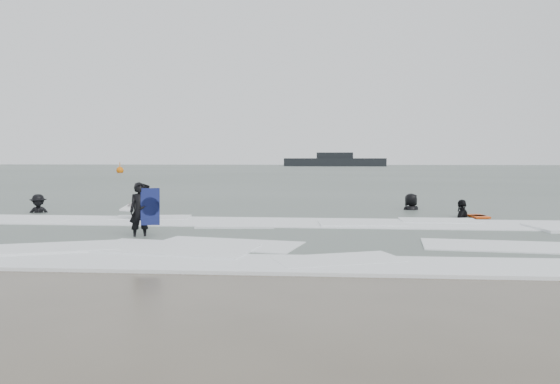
# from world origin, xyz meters

# --- Properties ---
(ground) EXTENTS (320.00, 320.00, 0.00)m
(ground) POSITION_xyz_m (0.00, 0.00, 0.00)
(ground) COLOR brown
(ground) RESTS_ON ground
(sea) EXTENTS (320.00, 320.00, 0.00)m
(sea) POSITION_xyz_m (0.00, 80.00, 0.06)
(sea) COLOR #47544C
(sea) RESTS_ON ground
(surfer_centre) EXTENTS (0.65, 0.57, 1.50)m
(surfer_centre) POSITION_xyz_m (-3.42, 2.60, 0.00)
(surfer_centre) COLOR black
(surfer_centre) RESTS_ON ground
(surfer_wading) EXTENTS (1.12, 1.06, 1.82)m
(surfer_wading) POSITION_xyz_m (-4.65, 6.28, 0.00)
(surfer_wading) COLOR black
(surfer_wading) RESTS_ON ground
(surfer_breaker) EXTENTS (1.19, 0.98, 1.61)m
(surfer_breaker) POSITION_xyz_m (-9.43, 8.27, 0.00)
(surfer_breaker) COLOR black
(surfer_breaker) RESTS_ON ground
(surfer_right_near) EXTENTS (0.89, 1.15, 1.82)m
(surfer_right_near) POSITION_xyz_m (6.04, 8.35, 0.00)
(surfer_right_near) COLOR black
(surfer_right_near) RESTS_ON ground
(surfer_right_far) EXTENTS (1.07, 0.91, 1.86)m
(surfer_right_far) POSITION_xyz_m (4.65, 10.90, 0.00)
(surfer_right_far) COLOR black
(surfer_right_far) RESTS_ON ground
(surf_foam) EXTENTS (30.03, 9.06, 0.09)m
(surf_foam) POSITION_xyz_m (0.00, 3.70, 0.04)
(surf_foam) COLOR white
(surf_foam) RESTS_ON ground
(bodyboards) EXTENTS (12.32, 6.23, 1.25)m
(bodyboards) POSITION_xyz_m (-0.51, 5.81, 0.50)
(bodyboards) COLOR #0F164A
(bodyboards) RESTS_ON ground
(buoy) EXTENTS (1.00, 1.00, 1.65)m
(buoy) POSITION_xyz_m (-28.40, 63.07, 0.42)
(buoy) COLOR orange
(buoy) RESTS_ON ground
(vessel_horizon) EXTENTS (26.01, 4.64, 3.53)m
(vessel_horizon) POSITION_xyz_m (1.79, 130.42, 1.32)
(vessel_horizon) COLOR black
(vessel_horizon) RESTS_ON ground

